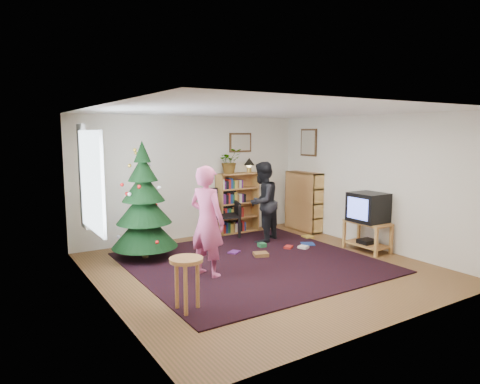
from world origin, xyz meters
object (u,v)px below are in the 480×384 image
armchair (223,210)px  person_by_chair (262,202)px  table_lamp (249,163)px  christmas_tree (144,211)px  person_standing (207,222)px  tv_stand (367,234)px  bookshelf_right (304,201)px  stool (186,270)px  picture_right (309,142)px  bookshelf_back (238,202)px  potted_plant (230,161)px  crt_tv (368,207)px  picture_back (240,143)px

armchair → person_by_chair: (0.41, -0.86, 0.26)m
table_lamp → christmas_tree: bearing=-162.5°
person_standing → tv_stand: bearing=-118.0°
bookshelf_right → person_standing: person_standing is taller
stool → person_by_chair: person_by_chair is taller
picture_right → bookshelf_back: picture_right is taller
bookshelf_back → armchair: bookshelf_back is taller
christmas_tree → potted_plant: (2.22, 0.86, 0.72)m
bookshelf_right → stool: bookshelf_right is taller
bookshelf_back → bookshelf_right: size_ratio=1.00×
picture_right → christmas_tree: (-3.90, -0.27, -1.10)m
picture_right → crt_tv: size_ratio=0.99×
armchair → bookshelf_back: bearing=34.0°
bookshelf_back → tv_stand: 2.85m
crt_tv → potted_plant: size_ratio=1.14×
crt_tv → person_standing: bearing=174.1°
bookshelf_right → armchair: bearing=74.1°
armchair → table_lamp: (0.74, 0.11, 0.97)m
bookshelf_right → tv_stand: 1.96m
picture_right → bookshelf_right: picture_right is taller
bookshelf_right → stool: bearing=122.7°
crt_tv → picture_right: bearing=82.5°
tv_stand → person_by_chair: bearing=128.4°
person_by_chair → armchair: bearing=-90.8°
bookshelf_back → picture_back: bearing=40.7°
person_standing → table_lamp: size_ratio=5.28×
christmas_tree → table_lamp: bearing=17.5°
picture_back → potted_plant: (-0.36, -0.14, -0.38)m
crt_tv → table_lamp: bearing=109.9°
tv_stand → potted_plant: 3.17m
picture_back → picture_right: picture_right is taller
picture_right → crt_tv: 2.28m
tv_stand → potted_plant: (-1.43, 2.55, 1.25)m
crt_tv → potted_plant: potted_plant is taller
bookshelf_back → potted_plant: potted_plant is taller
crt_tv → armchair: size_ratio=0.60×
bookshelf_right → table_lamp: 1.49m
tv_stand → potted_plant: bearing=119.2°
tv_stand → person_by_chair: (-1.25, 1.58, 0.48)m
christmas_tree → table_lamp: christmas_tree is taller
picture_back → table_lamp: bearing=-43.3°
picture_back → table_lamp: 0.48m
crt_tv → table_lamp: table_lamp is taller
stool → bookshelf_back: bearing=49.8°
christmas_tree → armchair: bearing=20.6°
picture_back → tv_stand: picture_back is taller
tv_stand → table_lamp: (-0.93, 2.55, 1.20)m
picture_right → person_standing: size_ratio=0.36×
person_by_chair → table_lamp: size_ratio=5.01×
person_by_chair → christmas_tree: bearing=-29.2°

